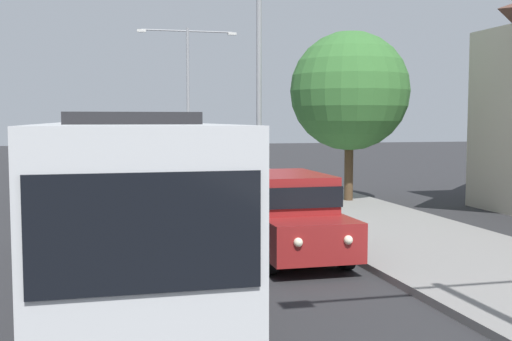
{
  "coord_description": "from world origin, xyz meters",
  "views": [
    {
      "loc": [
        -1.75,
        -0.13,
        3.11
      ],
      "look_at": [
        1.89,
        14.4,
        1.91
      ],
      "focal_mm": 44.58,
      "sensor_mm": 36.0,
      "label": 1
    }
  ],
  "objects_px": {
    "bus_lead": "(123,195)",
    "bus_fourth_in_line": "(103,138)",
    "bus_second_in_line": "(109,156)",
    "white_suv": "(287,212)",
    "bus_rear": "(102,134)",
    "bus_middle": "(105,144)",
    "streetlamp_mid": "(259,57)",
    "roadside_tree": "(350,91)",
    "streetlamp_far": "(188,82)",
    "bus_tail_end": "(101,132)"
  },
  "relations": [
    {
      "from": "bus_fourth_in_line",
      "to": "bus_rear",
      "type": "distance_m",
      "value": 12.84
    },
    {
      "from": "bus_tail_end",
      "to": "roadside_tree",
      "type": "xyz_separation_m",
      "value": [
        8.5,
        -55.51,
        2.45
      ]
    },
    {
      "from": "bus_fourth_in_line",
      "to": "streetlamp_far",
      "type": "xyz_separation_m",
      "value": [
        5.4,
        -8.84,
        3.91
      ]
    },
    {
      "from": "bus_lead",
      "to": "bus_second_in_line",
      "type": "distance_m",
      "value": 13.13
    },
    {
      "from": "bus_lead",
      "to": "roadside_tree",
      "type": "xyz_separation_m",
      "value": [
        8.5,
        9.63,
        2.45
      ]
    },
    {
      "from": "bus_lead",
      "to": "streetlamp_mid",
      "type": "xyz_separation_m",
      "value": [
        5.4,
        10.82,
        3.72
      ]
    },
    {
      "from": "bus_second_in_line",
      "to": "roadside_tree",
      "type": "xyz_separation_m",
      "value": [
        8.5,
        -3.5,
        2.45
      ]
    },
    {
      "from": "bus_tail_end",
      "to": "streetlamp_mid",
      "type": "height_order",
      "value": "streetlamp_mid"
    },
    {
      "from": "bus_lead",
      "to": "white_suv",
      "type": "bearing_deg",
      "value": 22.76
    },
    {
      "from": "streetlamp_far",
      "to": "bus_tail_end",
      "type": "bearing_deg",
      "value": 98.65
    },
    {
      "from": "bus_rear",
      "to": "bus_middle",
      "type": "bearing_deg",
      "value": -90.0
    },
    {
      "from": "streetlamp_mid",
      "to": "roadside_tree",
      "type": "xyz_separation_m",
      "value": [
        3.11,
        -1.19,
        -1.27
      ]
    },
    {
      "from": "bus_middle",
      "to": "bus_rear",
      "type": "distance_m",
      "value": 25.34
    },
    {
      "from": "bus_middle",
      "to": "bus_tail_end",
      "type": "relative_size",
      "value": 0.99
    },
    {
      "from": "bus_fourth_in_line",
      "to": "bus_lead",
      "type": "bearing_deg",
      "value": -90.0
    },
    {
      "from": "white_suv",
      "to": "streetlamp_far",
      "type": "relative_size",
      "value": 0.53
    },
    {
      "from": "bus_lead",
      "to": "roadside_tree",
      "type": "bearing_deg",
      "value": 48.55
    },
    {
      "from": "bus_second_in_line",
      "to": "white_suv",
      "type": "xyz_separation_m",
      "value": [
        3.7,
        -11.58,
        -0.66
      ]
    },
    {
      "from": "white_suv",
      "to": "streetlamp_mid",
      "type": "xyz_separation_m",
      "value": [
        1.7,
        9.27,
        4.38
      ]
    },
    {
      "from": "streetlamp_mid",
      "to": "bus_middle",
      "type": "bearing_deg",
      "value": 109.58
    },
    {
      "from": "roadside_tree",
      "to": "bus_rear",
      "type": "bearing_deg",
      "value": 101.52
    },
    {
      "from": "bus_rear",
      "to": "roadside_tree",
      "type": "bearing_deg",
      "value": -78.48
    },
    {
      "from": "bus_lead",
      "to": "streetlamp_far",
      "type": "xyz_separation_m",
      "value": [
        5.4,
        29.65,
        3.91
      ]
    },
    {
      "from": "streetlamp_mid",
      "to": "bus_tail_end",
      "type": "bearing_deg",
      "value": 95.68
    },
    {
      "from": "white_suv",
      "to": "roadside_tree",
      "type": "distance_m",
      "value": 9.9
    },
    {
      "from": "bus_rear",
      "to": "white_suv",
      "type": "relative_size",
      "value": 2.64
    },
    {
      "from": "roadside_tree",
      "to": "streetlamp_far",
      "type": "bearing_deg",
      "value": 98.82
    },
    {
      "from": "bus_lead",
      "to": "bus_second_in_line",
      "type": "xyz_separation_m",
      "value": [
        -0.0,
        13.13,
        -0.0
      ]
    },
    {
      "from": "bus_middle",
      "to": "streetlamp_far",
      "type": "xyz_separation_m",
      "value": [
        5.4,
        3.66,
        3.91
      ]
    },
    {
      "from": "bus_tail_end",
      "to": "roadside_tree",
      "type": "distance_m",
      "value": 56.21
    },
    {
      "from": "bus_lead",
      "to": "bus_second_in_line",
      "type": "height_order",
      "value": "same"
    },
    {
      "from": "roadside_tree",
      "to": "bus_lead",
      "type": "bearing_deg",
      "value": -131.45
    },
    {
      "from": "streetlamp_far",
      "to": "bus_middle",
      "type": "bearing_deg",
      "value": -145.89
    },
    {
      "from": "white_suv",
      "to": "bus_rear",
      "type": "bearing_deg",
      "value": 94.25
    },
    {
      "from": "bus_middle",
      "to": "streetlamp_mid",
      "type": "bearing_deg",
      "value": -70.42
    },
    {
      "from": "bus_tail_end",
      "to": "white_suv",
      "type": "height_order",
      "value": "bus_tail_end"
    },
    {
      "from": "bus_rear",
      "to": "bus_tail_end",
      "type": "xyz_separation_m",
      "value": [
        -0.0,
        13.8,
        -0.0
      ]
    },
    {
      "from": "bus_lead",
      "to": "bus_rear",
      "type": "height_order",
      "value": "same"
    },
    {
      "from": "roadside_tree",
      "to": "bus_middle",
      "type": "bearing_deg",
      "value": 117.45
    },
    {
      "from": "bus_fourth_in_line",
      "to": "roadside_tree",
      "type": "distance_m",
      "value": 30.19
    },
    {
      "from": "bus_tail_end",
      "to": "streetlamp_mid",
      "type": "distance_m",
      "value": 54.71
    },
    {
      "from": "bus_tail_end",
      "to": "bus_rear",
      "type": "bearing_deg",
      "value": -90.0
    },
    {
      "from": "bus_second_in_line",
      "to": "roadside_tree",
      "type": "distance_m",
      "value": 9.52
    },
    {
      "from": "bus_lead",
      "to": "bus_rear",
      "type": "bearing_deg",
      "value": 90.0
    },
    {
      "from": "bus_second_in_line",
      "to": "bus_rear",
      "type": "height_order",
      "value": "same"
    },
    {
      "from": "bus_middle",
      "to": "bus_rear",
      "type": "relative_size",
      "value": 0.87
    },
    {
      "from": "white_suv",
      "to": "streetlamp_far",
      "type": "distance_m",
      "value": 28.52
    },
    {
      "from": "streetlamp_far",
      "to": "roadside_tree",
      "type": "relative_size",
      "value": 1.45
    },
    {
      "from": "bus_rear",
      "to": "streetlamp_far",
      "type": "relative_size",
      "value": 1.39
    },
    {
      "from": "bus_lead",
      "to": "bus_fourth_in_line",
      "type": "bearing_deg",
      "value": 90.0
    }
  ]
}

